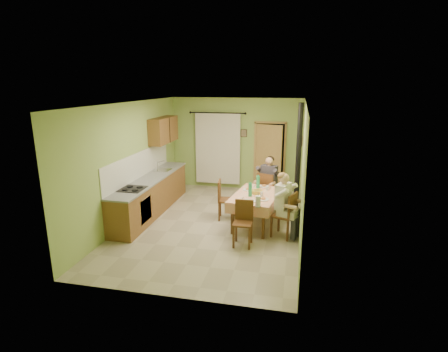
% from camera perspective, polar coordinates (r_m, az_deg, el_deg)
% --- Properties ---
extents(floor, '(4.00, 6.00, 0.01)m').
position_cam_1_polar(floor, '(8.36, -1.84, -7.72)').
color(floor, tan).
rests_on(floor, ground).
extents(room_shell, '(4.04, 6.04, 2.82)m').
position_cam_1_polar(room_shell, '(7.84, -1.95, 4.65)').
color(room_shell, '#96B55D').
rests_on(room_shell, ground).
extents(kitchen_run, '(0.64, 3.64, 1.56)m').
position_cam_1_polar(kitchen_run, '(9.08, -11.77, -2.94)').
color(kitchen_run, brown).
rests_on(kitchen_run, ground).
extents(upper_cabinets, '(0.35, 1.40, 0.70)m').
position_cam_1_polar(upper_cabinets, '(9.98, -9.82, 7.41)').
color(upper_cabinets, brown).
rests_on(upper_cabinets, room_shell).
extents(curtain, '(1.70, 0.07, 2.22)m').
position_cam_1_polar(curtain, '(10.84, -1.03, 4.53)').
color(curtain, black).
rests_on(curtain, ground).
extents(doorway, '(0.96, 0.31, 2.15)m').
position_cam_1_polar(doorway, '(10.65, 7.36, 3.06)').
color(doorway, black).
rests_on(doorway, ground).
extents(dining_table, '(1.18, 1.72, 0.76)m').
position_cam_1_polar(dining_table, '(8.15, 5.21, -5.49)').
color(dining_table, tan).
rests_on(dining_table, ground).
extents(tableware, '(0.67, 1.63, 0.33)m').
position_cam_1_polar(tableware, '(7.91, 5.23, -2.72)').
color(tableware, white).
rests_on(tableware, dining_table).
extents(chair_far, '(0.57, 0.57, 1.01)m').
position_cam_1_polar(chair_far, '(9.20, 7.12, -3.72)').
color(chair_far, '#583318').
rests_on(chair_far, ground).
extents(chair_near, '(0.38, 0.38, 0.93)m').
position_cam_1_polar(chair_near, '(7.20, 3.09, -9.10)').
color(chair_near, '#583318').
rests_on(chair_near, ground).
extents(chair_right, '(0.56, 0.56, 1.00)m').
position_cam_1_polar(chair_right, '(7.68, 9.74, -7.68)').
color(chair_right, '#583318').
rests_on(chair_right, ground).
extents(chair_left, '(0.46, 0.46, 0.97)m').
position_cam_1_polar(chair_left, '(8.53, 0.37, -5.15)').
color(chair_left, '#583318').
rests_on(chair_left, ground).
extents(man_far, '(0.65, 0.58, 1.39)m').
position_cam_1_polar(man_far, '(9.05, 7.28, -0.17)').
color(man_far, '#38333D').
rests_on(man_far, chair_far).
extents(man_right, '(0.59, 0.65, 1.39)m').
position_cam_1_polar(man_right, '(7.48, 9.83, -3.50)').
color(man_right, silver).
rests_on(man_right, chair_right).
extents(stove_flue, '(0.24, 0.24, 2.80)m').
position_cam_1_polar(stove_flue, '(8.37, 11.84, -0.58)').
color(stove_flue, black).
rests_on(stove_flue, ground).
extents(picture_back, '(0.19, 0.03, 0.23)m').
position_cam_1_polar(picture_back, '(10.68, 3.26, 7.00)').
color(picture_back, black).
rests_on(picture_back, room_shell).
extents(picture_right, '(0.03, 0.31, 0.21)m').
position_cam_1_polar(picture_right, '(8.79, 12.63, 5.62)').
color(picture_right, brown).
rests_on(picture_right, room_shell).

